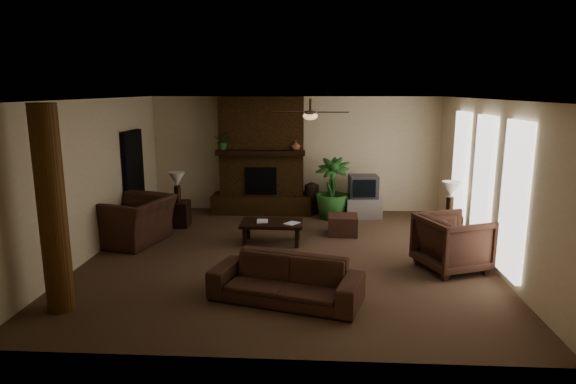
# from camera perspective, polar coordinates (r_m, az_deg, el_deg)

# --- Properties ---
(room_shell) EXTENTS (7.00, 7.00, 7.00)m
(room_shell) POSITION_cam_1_polar(r_m,az_deg,el_deg) (8.65, -0.15, 1.40)
(room_shell) COLOR brown
(room_shell) RESTS_ON ground
(fireplace) EXTENTS (2.40, 0.70, 2.80)m
(fireplace) POSITION_cam_1_polar(r_m,az_deg,el_deg) (11.93, -3.05, 3.09)
(fireplace) COLOR #492C13
(fireplace) RESTS_ON ground
(windows) EXTENTS (0.08, 3.65, 2.35)m
(windows) POSITION_cam_1_polar(r_m,az_deg,el_deg) (9.31, 21.63, 1.00)
(windows) COLOR white
(windows) RESTS_ON ground
(log_column) EXTENTS (0.36, 0.36, 2.80)m
(log_column) POSITION_cam_1_polar(r_m,az_deg,el_deg) (7.18, -25.65, -1.95)
(log_column) COLOR brown
(log_column) RESTS_ON ground
(doorway) EXTENTS (0.10, 1.00, 2.10)m
(doorway) POSITION_cam_1_polar(r_m,az_deg,el_deg) (11.19, -17.44, 1.43)
(doorway) COLOR black
(doorway) RESTS_ON ground
(ceiling_fan) EXTENTS (1.35, 1.35, 0.37)m
(ceiling_fan) POSITION_cam_1_polar(r_m,az_deg,el_deg) (8.80, 2.59, 8.98)
(ceiling_fan) COLOR #2F2015
(ceiling_fan) RESTS_ON ceiling
(sofa) EXTENTS (2.22, 1.20, 0.83)m
(sofa) POSITION_cam_1_polar(r_m,az_deg,el_deg) (7.06, -0.25, -9.33)
(sofa) COLOR #44291D
(sofa) RESTS_ON ground
(armchair_left) EXTENTS (1.22, 1.57, 1.21)m
(armchair_left) POSITION_cam_1_polar(r_m,az_deg,el_deg) (10.05, -17.46, -2.32)
(armchair_left) COLOR #44291D
(armchair_left) RESTS_ON ground
(armchair_right) EXTENTS (1.24, 1.27, 1.03)m
(armchair_right) POSITION_cam_1_polar(r_m,az_deg,el_deg) (8.64, 18.60, -5.30)
(armchair_right) COLOR #44291D
(armchair_right) RESTS_ON ground
(coffee_table) EXTENTS (1.20, 0.70, 0.43)m
(coffee_table) POSITION_cam_1_polar(r_m,az_deg,el_deg) (9.61, -1.90, -3.82)
(coffee_table) COLOR black
(coffee_table) RESTS_ON ground
(ottoman) EXTENTS (0.62, 0.62, 0.40)m
(ottoman) POSITION_cam_1_polar(r_m,az_deg,el_deg) (10.32, 6.36, -3.80)
(ottoman) COLOR #44291D
(ottoman) RESTS_ON ground
(tv_stand) EXTENTS (0.93, 0.66, 0.50)m
(tv_stand) POSITION_cam_1_polar(r_m,az_deg,el_deg) (11.67, 8.58, -1.75)
(tv_stand) COLOR silver
(tv_stand) RESTS_ON ground
(tv) EXTENTS (0.69, 0.58, 0.52)m
(tv) POSITION_cam_1_polar(r_m,az_deg,el_deg) (11.50, 8.71, 0.64)
(tv) COLOR #3D3D40
(tv) RESTS_ON tv_stand
(floor_vase) EXTENTS (0.34, 0.34, 0.77)m
(floor_vase) POSITION_cam_1_polar(r_m,az_deg,el_deg) (11.92, 2.79, -0.46)
(floor_vase) COLOR #2D2019
(floor_vase) RESTS_ON ground
(floor_plant) EXTENTS (1.11, 1.57, 0.79)m
(floor_plant) POSITION_cam_1_polar(r_m,az_deg,el_deg) (11.49, 5.07, -1.13)
(floor_plant) COLOR #2B5D25
(floor_plant) RESTS_ON ground
(side_table_left) EXTENTS (0.52, 0.52, 0.55)m
(side_table_left) POSITION_cam_1_polar(r_m,az_deg,el_deg) (11.10, -12.67, -2.49)
(side_table_left) COLOR black
(side_table_left) RESTS_ON ground
(lamp_left) EXTENTS (0.38, 0.38, 0.65)m
(lamp_left) POSITION_cam_1_polar(r_m,az_deg,el_deg) (10.97, -12.74, 1.23)
(lamp_left) COLOR #2F2015
(lamp_left) RESTS_ON side_table_left
(side_table_right) EXTENTS (0.59, 0.59, 0.55)m
(side_table_right) POSITION_cam_1_polar(r_m,az_deg,el_deg) (10.30, 18.06, -3.91)
(side_table_right) COLOR black
(side_table_right) RESTS_ON ground
(lamp_right) EXTENTS (0.43, 0.43, 0.65)m
(lamp_right) POSITION_cam_1_polar(r_m,az_deg,el_deg) (10.13, 18.33, 0.04)
(lamp_right) COLOR #2F2015
(lamp_right) RESTS_ON side_table_right
(mantel_plant) EXTENTS (0.42, 0.46, 0.33)m
(mantel_plant) POSITION_cam_1_polar(r_m,az_deg,el_deg) (11.78, -7.52, 5.68)
(mantel_plant) COLOR #2B5D25
(mantel_plant) RESTS_ON fireplace
(mantel_vase) EXTENTS (0.28, 0.28, 0.22)m
(mantel_vase) POSITION_cam_1_polar(r_m,az_deg,el_deg) (11.56, 0.90, 5.40)
(mantel_vase) COLOR brown
(mantel_vase) RESTS_ON fireplace
(book_a) EXTENTS (0.22, 0.05, 0.29)m
(book_a) POSITION_cam_1_polar(r_m,az_deg,el_deg) (9.57, -3.65, -2.66)
(book_a) COLOR #999999
(book_a) RESTS_ON coffee_table
(book_b) EXTENTS (0.19, 0.14, 0.29)m
(book_b) POSITION_cam_1_polar(r_m,az_deg,el_deg) (9.48, -0.08, -2.78)
(book_b) COLOR #999999
(book_b) RESTS_ON coffee_table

